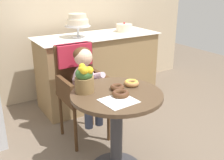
{
  "coord_description": "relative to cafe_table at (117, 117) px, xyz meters",
  "views": [
    {
      "loc": [
        -1.03,
        -1.59,
        1.54
      ],
      "look_at": [
        0.05,
        0.15,
        0.77
      ],
      "focal_mm": 42.74,
      "sensor_mm": 36.0,
      "label": 1
    }
  ],
  "objects": [
    {
      "name": "paper_napkin",
      "position": [
        -0.07,
        -0.13,
        0.21
      ],
      "size": [
        0.25,
        0.24,
        0.0
      ],
      "primitive_type": "cube",
      "rotation": [
        0.0,
        0.0,
        0.08
      ],
      "color": "white",
      "rests_on": "cafe_table"
    },
    {
      "name": "donut_side",
      "position": [
        -0.01,
        -0.07,
        0.23
      ],
      "size": [
        0.13,
        0.13,
        0.04
      ],
      "color": "#4C2D19",
      "rests_on": "cafe_table"
    },
    {
      "name": "display_counter",
      "position": [
        0.55,
        1.3,
        -0.05
      ],
      "size": [
        1.56,
        0.62,
        0.9
      ],
      "color": "#93754C",
      "rests_on": "ground"
    },
    {
      "name": "tiered_cake_stand",
      "position": [
        0.29,
        1.3,
        0.58
      ],
      "size": [
        0.3,
        0.3,
        0.28
      ],
      "color": "silver",
      "rests_on": "display_counter"
    },
    {
      "name": "seated_child",
      "position": [
        -0.0,
        0.55,
        0.17
      ],
      "size": [
        0.27,
        0.32,
        0.73
      ],
      "color": "silver",
      "rests_on": "ground"
    },
    {
      "name": "donut_mid",
      "position": [
        0.04,
        0.06,
        0.23
      ],
      "size": [
        0.11,
        0.11,
        0.04
      ],
      "color": "#4C2D19",
      "rests_on": "cafe_table"
    },
    {
      "name": "cafe_table",
      "position": [
        0.0,
        0.0,
        0.0
      ],
      "size": [
        0.72,
        0.72,
        0.72
      ],
      "color": "#4C3826",
      "rests_on": "ground"
    },
    {
      "name": "round_layer_cake",
      "position": [
        0.97,
        1.33,
        0.44
      ],
      "size": [
        0.21,
        0.21,
        0.12
      ],
      "color": "beige",
      "rests_on": "display_counter"
    },
    {
      "name": "flower_vase",
      "position": [
        -0.2,
        0.15,
        0.33
      ],
      "size": [
        0.15,
        0.15,
        0.23
      ],
      "color": "brown",
      "rests_on": "cafe_table"
    },
    {
      "name": "donut_front",
      "position": [
        0.19,
        0.07,
        0.24
      ],
      "size": [
        0.12,
        0.12,
        0.04
      ],
      "color": "#AD7542",
      "rests_on": "cafe_table"
    },
    {
      "name": "wicker_chair",
      "position": [
        -0.0,
        0.7,
        0.13
      ],
      "size": [
        0.42,
        0.45,
        0.95
      ],
      "rotation": [
        0.0,
        0.0,
        0.04
      ],
      "color": "#472D19",
      "rests_on": "ground"
    }
  ]
}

